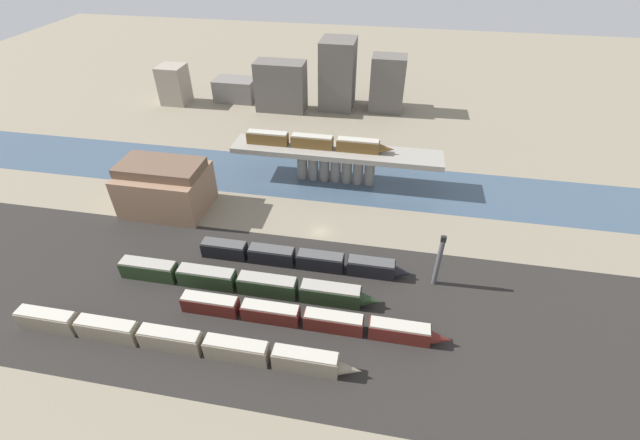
% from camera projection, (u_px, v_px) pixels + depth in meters
% --- Properties ---
extents(ground_plane, '(400.00, 400.00, 0.00)m').
position_uv_depth(ground_plane, '(320.00, 232.00, 100.28)').
color(ground_plane, gray).
extents(railbed_yard, '(280.00, 42.00, 0.01)m').
position_uv_depth(railbed_yard, '(298.00, 309.00, 81.50)').
color(railbed_yard, '#282623').
rests_on(railbed_yard, ground).
extents(river_water, '(320.00, 21.57, 0.01)m').
position_uv_depth(river_water, '(335.00, 180.00, 118.32)').
color(river_water, '#3D5166').
rests_on(river_water, ground).
extents(bridge, '(55.66, 9.04, 9.64)m').
position_uv_depth(bridge, '(336.00, 158.00, 114.02)').
color(bridge, gray).
rests_on(bridge, ground).
extents(train_on_bridge, '(39.24, 2.62, 3.41)m').
position_uv_depth(train_on_bridge, '(317.00, 142.00, 112.19)').
color(train_on_bridge, brown).
rests_on(train_on_bridge, bridge).
extents(train_yard_near, '(62.24, 2.65, 4.09)m').
position_uv_depth(train_yard_near, '(177.00, 341.00, 73.37)').
color(train_yard_near, gray).
rests_on(train_yard_near, ground).
extents(train_yard_mid, '(49.70, 2.71, 3.60)m').
position_uv_depth(train_yard_mid, '(309.00, 319.00, 77.52)').
color(train_yard_mid, '#5B1E19').
rests_on(train_yard_mid, ground).
extents(train_yard_far, '(53.36, 3.05, 4.03)m').
position_uv_depth(train_yard_far, '(244.00, 282.00, 84.45)').
color(train_yard_far, '#23381E').
rests_on(train_yard_far, ground).
extents(train_yard_outer, '(44.91, 2.94, 3.77)m').
position_uv_depth(train_yard_outer, '(301.00, 259.00, 90.10)').
color(train_yard_outer, black).
rests_on(train_yard_outer, ground).
extents(warehouse_building, '(20.12, 14.68, 12.62)m').
position_uv_depth(warehouse_building, '(165.00, 187.00, 104.69)').
color(warehouse_building, '#937056').
rests_on(warehouse_building, ground).
extents(signal_tower, '(1.00, 0.97, 12.23)m').
position_uv_depth(signal_tower, '(438.00, 261.00, 83.50)').
color(signal_tower, '#4C4C51').
rests_on(signal_tower, ground).
extents(city_block_far_left, '(9.21, 9.30, 13.77)m').
position_uv_depth(city_block_far_left, '(174.00, 84.00, 158.81)').
color(city_block_far_left, gray).
rests_on(city_block_far_left, ground).
extents(city_block_left, '(15.04, 9.68, 8.03)m').
position_uv_depth(city_block_left, '(236.00, 90.00, 162.58)').
color(city_block_left, slate).
rests_on(city_block_left, ground).
extents(city_block_center, '(17.51, 8.88, 17.24)m').
position_uv_depth(city_block_center, '(281.00, 86.00, 152.40)').
color(city_block_center, '#605B56').
rests_on(city_block_center, ground).
extents(city_block_right, '(11.98, 13.41, 23.93)m').
position_uv_depth(city_block_right, '(338.00, 74.00, 152.65)').
color(city_block_right, '#605B56').
rests_on(city_block_right, ground).
extents(city_block_far_right, '(11.85, 9.15, 19.35)m').
position_uv_depth(city_block_far_right, '(387.00, 84.00, 151.45)').
color(city_block_far_right, '#605B56').
rests_on(city_block_far_right, ground).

